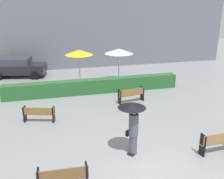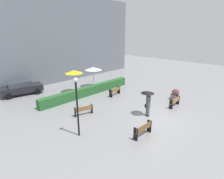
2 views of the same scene
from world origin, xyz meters
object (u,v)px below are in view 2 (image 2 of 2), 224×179
Objects in this scene: bench_far_left at (84,110)px; bench_back_row at (115,91)px; bench_near_right at (175,101)px; parked_car at (21,88)px; bench_near_left at (143,129)px; lamp_post at (77,102)px; patio_umbrella_yellow at (74,72)px; pedestrian_with_umbrella at (148,100)px; planter_pot at (175,95)px; patio_umbrella_white at (93,69)px.

bench_far_left is 5.58m from bench_back_row.
parked_car is (-8.71, 13.78, 0.28)m from bench_near_right.
bench_near_left is 8.27m from bench_back_row.
bench_far_left is 0.40× the size of lamp_post.
lamp_post is 1.53× the size of patio_umbrella_yellow.
pedestrian_with_umbrella is 1.89× the size of planter_pot.
bench_near_right is 0.76× the size of pedestrian_with_umbrella.
planter_pot is at bearing -57.52° from bench_back_row.
planter_pot is 0.25× the size of parked_car.
bench_back_row is at bearing 104.87° from bench_near_right.
bench_far_left is 9.24m from parked_car.
planter_pot is at bearing -56.98° from patio_umbrella_yellow.
patio_umbrella_white is (5.71, 5.44, 1.91)m from bench_far_left.
bench_near_right is 8.45m from bench_far_left.
planter_pot is 11.23m from lamp_post.
parked_car reaches higher than bench_near_right.
bench_near_right is 0.61× the size of patio_umbrella_yellow.
bench_near_left is 0.36× the size of parked_car.
bench_far_left is 8.12m from patio_umbrella_white.
bench_near_right is at bearing -13.57° from pedestrian_with_umbrella.
bench_near_left is at bearing -114.20° from patio_umbrella_white.
pedestrian_with_umbrella is (3.63, -3.89, 0.96)m from bench_far_left.
patio_umbrella_yellow is (-4.22, 10.02, 1.93)m from bench_near_right.
patio_umbrella_white is (2.91, 0.12, -0.07)m from patio_umbrella_yellow.
planter_pot is at bearing -51.06° from parked_car.
patio_umbrella_white is at bearing 77.46° from pedestrian_with_umbrella.
pedestrian_with_umbrella is at bearing 28.92° from bench_near_left.
planter_pot is at bearing -23.93° from bench_far_left.
lamp_post is 0.91× the size of parked_car.
lamp_post is at bearing 164.29° from pedestrian_with_umbrella.
bench_back_row is at bearing -47.13° from parked_car.
pedestrian_with_umbrella is at bearing 166.43° from bench_near_right.
bench_near_left is 0.63× the size of patio_umbrella_white.
bench_near_right is at bearing -57.70° from parked_car.
patio_umbrella_yellow is at bearing 62.24° from bench_far_left.
pedestrian_with_umbrella is 9.61m from patio_umbrella_white.
patio_umbrella_yellow is (4.93, 7.59, -0.01)m from lamp_post.
patio_umbrella_white is (7.84, 7.71, -0.08)m from lamp_post.
bench_back_row is at bearing 71.85° from pedestrian_with_umbrella.
parked_car reaches higher than planter_pot.
bench_near_left reaches higher than bench_back_row.
bench_near_right is at bearing -14.92° from lamp_post.
parked_car is (-7.08, 7.63, 0.30)m from bench_back_row.
bench_near_right is (6.20, 0.74, 0.00)m from bench_near_left.
bench_near_right is at bearing -67.17° from patio_umbrella_yellow.
bench_near_left is 0.61× the size of patio_umbrella_yellow.
planter_pot is 16.69m from parked_car.
lamp_post is at bearing 132.86° from bench_near_left.
bench_far_left is 5.41m from pedestrian_with_umbrella.
bench_near_left is 1.01× the size of bench_far_left.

